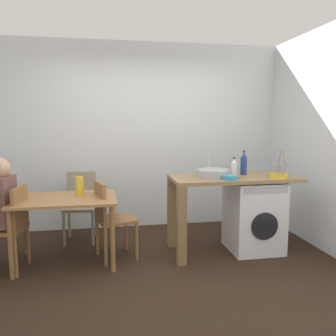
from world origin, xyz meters
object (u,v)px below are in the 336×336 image
object	(u,v)px
washing_machine	(254,215)
vase	(80,186)
chair_spare_by_wall	(81,202)
bottle_tall_green	(234,167)
chair_person_seat	(11,224)
mixing_bowl	(230,177)
dining_table	(65,206)
chair_opposite	(110,216)
colander	(278,176)
bottle_squat_brown	(244,164)
utensil_crock	(281,169)

from	to	relation	value
washing_machine	vase	size ratio (longest dim) A/B	4.07
chair_spare_by_wall	washing_machine	bearing A→B (deg)	164.60
bottle_tall_green	vase	world-z (taller)	bottle_tall_green
chair_person_seat	mixing_bowl	world-z (taller)	mixing_bowl
dining_table	chair_person_seat	world-z (taller)	chair_person_seat
dining_table	chair_spare_by_wall	size ratio (longest dim) A/B	1.22
chair_opposite	chair_spare_by_wall	xyz separation A→B (m)	(-0.37, 0.74, 0.00)
dining_table	colander	size ratio (longest dim) A/B	5.50
chair_spare_by_wall	bottle_squat_brown	world-z (taller)	bottle_squat_brown
chair_spare_by_wall	colander	world-z (taller)	colander
dining_table	vase	xyz separation A→B (m)	(0.15, 0.10, 0.20)
colander	vase	world-z (taller)	colander
bottle_tall_green	bottle_squat_brown	size ratio (longest dim) A/B	0.74
dining_table	mixing_bowl	size ratio (longest dim) A/B	6.26
mixing_bowl	vase	xyz separation A→B (m)	(-1.67, 0.29, -0.10)
chair_opposite	bottle_squat_brown	xyz separation A→B (m)	(1.63, 0.08, 0.55)
chair_person_seat	mixing_bowl	bearing A→B (deg)	-84.39
utensil_crock	colander	world-z (taller)	utensil_crock
washing_machine	utensil_crock	size ratio (longest dim) A/B	2.87
chair_opposite	colander	bearing A→B (deg)	67.27
bottle_tall_green	utensil_crock	distance (m)	0.60
chair_person_seat	mixing_bowl	size ratio (longest dim) A/B	5.12
dining_table	chair_spare_by_wall	world-z (taller)	chair_spare_by_wall
mixing_bowl	washing_machine	bearing A→B (deg)	27.03
chair_person_seat	washing_machine	size ratio (longest dim) A/B	1.05
utensil_crock	chair_person_seat	bearing A→B (deg)	-176.88
washing_machine	utensil_crock	xyz separation A→B (m)	(0.37, 0.05, 0.56)
chair_person_seat	colander	distance (m)	2.98
bottle_tall_green	bottle_squat_brown	world-z (taller)	bottle_squat_brown
dining_table	vase	size ratio (longest dim) A/B	5.20
mixing_bowl	colander	bearing A→B (deg)	-1.99
chair_spare_by_wall	washing_machine	xyz separation A→B (m)	(2.10, -0.77, -0.08)
chair_opposite	chair_spare_by_wall	distance (m)	0.83
chair_person_seat	washing_machine	xyz separation A→B (m)	(2.75, 0.12, -0.08)
dining_table	washing_machine	world-z (taller)	washing_machine
chair_person_seat	chair_opposite	bearing A→B (deg)	-74.70
chair_opposite	washing_machine	bearing A→B (deg)	73.67
utensil_crock	dining_table	bearing A→B (deg)	-178.65
chair_person_seat	vase	world-z (taller)	vase
chair_person_seat	bottle_tall_green	size ratio (longest dim) A/B	4.11
chair_spare_by_wall	washing_machine	size ratio (longest dim) A/B	1.05
dining_table	bottle_squat_brown	size ratio (longest dim) A/B	3.70
chair_opposite	bottle_squat_brown	bearing A→B (deg)	77.29
mixing_bowl	vase	bearing A→B (deg)	170.16
bottle_tall_green	utensil_crock	size ratio (longest dim) A/B	0.73
utensil_crock	vase	xyz separation A→B (m)	(-2.42, 0.04, -0.14)
chair_opposite	chair_spare_by_wall	world-z (taller)	same
chair_person_seat	washing_machine	world-z (taller)	chair_person_seat
dining_table	bottle_squat_brown	bearing A→B (deg)	3.05
washing_machine	vase	bearing A→B (deg)	177.44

